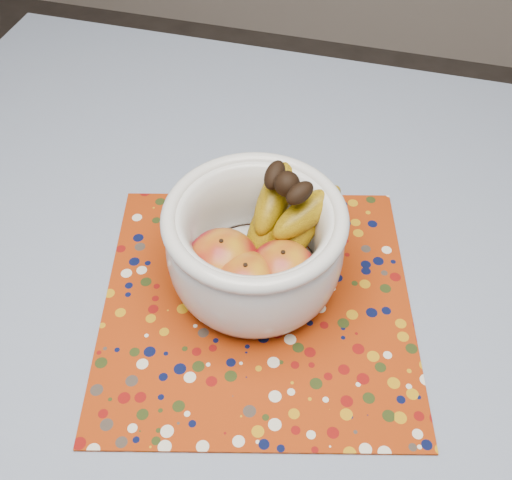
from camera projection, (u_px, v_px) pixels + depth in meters
table at (251, 396)px, 0.76m from camera, size 1.20×1.20×0.75m
tablecloth at (250, 364)px, 0.70m from camera, size 1.32×1.32×0.01m
placemat at (257, 303)px, 0.75m from camera, size 0.47×0.47×0.00m
fruit_bowl at (262, 243)px, 0.72m from camera, size 0.23×0.23×0.16m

